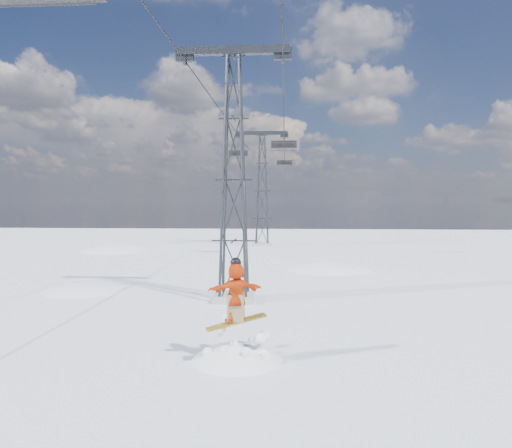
{
  "coord_description": "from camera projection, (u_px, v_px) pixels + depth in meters",
  "views": [
    {
      "loc": [
        3.13,
        -12.54,
        4.59
      ],
      "look_at": [
        2.06,
        3.99,
        3.72
      ],
      "focal_mm": 32.0,
      "sensor_mm": 36.0,
      "label": 1
    }
  ],
  "objects": [
    {
      "name": "lift_tower_far",
      "position": [
        262.0,
        191.0,
        45.49
      ],
      "size": [
        5.2,
        1.8,
        11.43
      ],
      "color": "#999999",
      "rests_on": "ground"
    },
    {
      "name": "lift_chair_mid",
      "position": [
        284.0,
        145.0,
        35.33
      ],
      "size": [
        2.0,
        0.58,
        2.48
      ],
      "color": "black",
      "rests_on": "ground"
    },
    {
      "name": "lift_chair_extra",
      "position": [
        284.0,
        163.0,
        54.2
      ],
      "size": [
        1.84,
        0.53,
        2.28
      ],
      "color": "black",
      "rests_on": "ground"
    },
    {
      "name": "ground",
      "position": [
        175.0,
        362.0,
        12.94
      ],
      "size": [
        120.0,
        120.0,
        0.0
      ],
      "primitive_type": "plane",
      "color": "white",
      "rests_on": "ground"
    },
    {
      "name": "lift_tower_near",
      "position": [
        234.0,
        181.0,
        20.58
      ],
      "size": [
        5.2,
        1.8,
        11.43
      ],
      "color": "#999999",
      "rests_on": "ground"
    },
    {
      "name": "snowboarder_jump",
      "position": [
        238.0,
        415.0,
        13.23
      ],
      "size": [
        4.4,
        4.4,
        6.95
      ],
      "color": "white",
      "rests_on": "ground"
    },
    {
      "name": "lift_chair_far",
      "position": [
        238.0,
        154.0,
        43.45
      ],
      "size": [
        1.84,
        0.53,
        2.28
      ],
      "color": "black",
      "rests_on": "ground"
    },
    {
      "name": "snow_terrain",
      "position": [
        182.0,
        385.0,
        34.92
      ],
      "size": [
        39.0,
        37.0,
        22.0
      ],
      "color": "white",
      "rests_on": "ground"
    },
    {
      "name": "haul_cables",
      "position": [
        252.0,
        110.0,
        31.76
      ],
      "size": [
        4.46,
        51.0,
        0.06
      ],
      "color": "black",
      "rests_on": "ground"
    }
  ]
}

